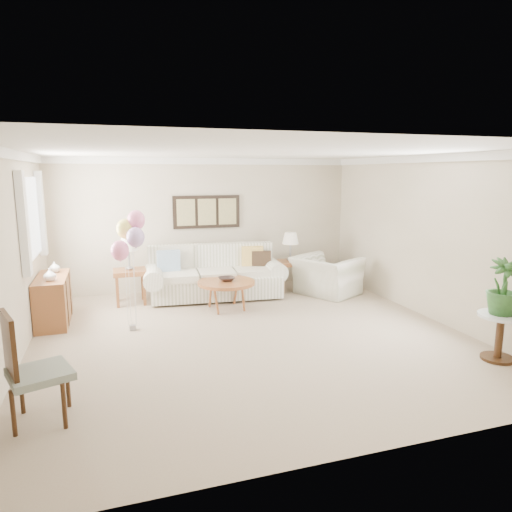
{
  "coord_description": "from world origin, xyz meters",
  "views": [
    {
      "loc": [
        -1.85,
        -6.0,
        2.32
      ],
      "look_at": [
        0.27,
        0.6,
        1.05
      ],
      "focal_mm": 32.0,
      "sensor_mm": 36.0,
      "label": 1
    }
  ],
  "objects_px": {
    "sofa": "(215,277)",
    "armchair": "(326,276)",
    "accent_chair": "(30,366)",
    "coffee_table": "(226,283)",
    "balloon_cluster": "(129,235)"
  },
  "relations": [
    {
      "from": "sofa",
      "to": "coffee_table",
      "type": "distance_m",
      "value": 0.85
    },
    {
      "from": "armchair",
      "to": "coffee_table",
      "type": "bearing_deg",
      "value": 72.28
    },
    {
      "from": "coffee_table",
      "to": "balloon_cluster",
      "type": "relative_size",
      "value": 0.55
    },
    {
      "from": "sofa",
      "to": "coffee_table",
      "type": "relative_size",
      "value": 2.76
    },
    {
      "from": "armchair",
      "to": "balloon_cluster",
      "type": "height_order",
      "value": "balloon_cluster"
    },
    {
      "from": "coffee_table",
      "to": "sofa",
      "type": "bearing_deg",
      "value": 90.25
    },
    {
      "from": "sofa",
      "to": "accent_chair",
      "type": "relative_size",
      "value": 2.53
    },
    {
      "from": "sofa",
      "to": "accent_chair",
      "type": "height_order",
      "value": "accent_chair"
    },
    {
      "from": "sofa",
      "to": "armchair",
      "type": "height_order",
      "value": "sofa"
    },
    {
      "from": "coffee_table",
      "to": "accent_chair",
      "type": "bearing_deg",
      "value": -131.44
    },
    {
      "from": "accent_chair",
      "to": "balloon_cluster",
      "type": "xyz_separation_m",
      "value": [
        1.03,
        2.38,
        0.88
      ]
    },
    {
      "from": "sofa",
      "to": "balloon_cluster",
      "type": "distance_m",
      "value": 2.38
    },
    {
      "from": "coffee_table",
      "to": "armchair",
      "type": "distance_m",
      "value": 2.11
    },
    {
      "from": "accent_chair",
      "to": "coffee_table",
      "type": "bearing_deg",
      "value": 48.56
    },
    {
      "from": "armchair",
      "to": "accent_chair",
      "type": "relative_size",
      "value": 1.05
    }
  ]
}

